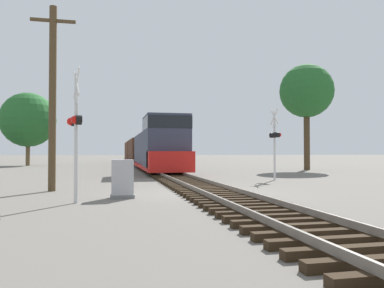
{
  "coord_description": "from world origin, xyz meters",
  "views": [
    {
      "loc": [
        -3.77,
        -14.45,
        1.6
      ],
      "look_at": [
        0.71,
        6.34,
        2.07
      ],
      "focal_mm": 35.0,
      "sensor_mm": 36.0,
      "label": 1
    }
  ],
  "objects_px": {
    "freight_train": "(143,151)",
    "tree_mid_background": "(28,120)",
    "tree_far_right": "(306,92)",
    "crossing_signal_near": "(75,126)",
    "crossing_signal_far": "(275,138)",
    "relay_cabinet": "(122,179)",
    "utility_pole": "(53,95)"
  },
  "relations": [
    {
      "from": "utility_pole",
      "to": "tree_far_right",
      "type": "xyz_separation_m",
      "value": [
        19.85,
        14.82,
        3.21
      ]
    },
    {
      "from": "relay_cabinet",
      "to": "tree_far_right",
      "type": "xyz_separation_m",
      "value": [
        17.07,
        17.79,
        6.51
      ]
    },
    {
      "from": "relay_cabinet",
      "to": "utility_pole",
      "type": "distance_m",
      "value": 5.24
    },
    {
      "from": "crossing_signal_near",
      "to": "relay_cabinet",
      "type": "xyz_separation_m",
      "value": [
        1.5,
        1.03,
        -1.78
      ]
    },
    {
      "from": "crossing_signal_near",
      "to": "relay_cabinet",
      "type": "relative_size",
      "value": 3.17
    },
    {
      "from": "crossing_signal_far",
      "to": "utility_pole",
      "type": "relative_size",
      "value": 0.54
    },
    {
      "from": "freight_train",
      "to": "utility_pole",
      "type": "height_order",
      "value": "utility_pole"
    },
    {
      "from": "relay_cabinet",
      "to": "tree_mid_background",
      "type": "distance_m",
      "value": 36.51
    },
    {
      "from": "crossing_signal_far",
      "to": "tree_mid_background",
      "type": "xyz_separation_m",
      "value": [
        -19.08,
        27.95,
        3.06
      ]
    },
    {
      "from": "crossing_signal_near",
      "to": "tree_far_right",
      "type": "height_order",
      "value": "tree_far_right"
    },
    {
      "from": "freight_train",
      "to": "tree_far_right",
      "type": "height_order",
      "value": "tree_far_right"
    },
    {
      "from": "crossing_signal_far",
      "to": "relay_cabinet",
      "type": "distance_m",
      "value": 11.3
    },
    {
      "from": "utility_pole",
      "to": "tree_far_right",
      "type": "relative_size",
      "value": 0.79
    },
    {
      "from": "tree_mid_background",
      "to": "crossing_signal_far",
      "type": "bearing_deg",
      "value": -55.69
    },
    {
      "from": "relay_cabinet",
      "to": "tree_mid_background",
      "type": "xyz_separation_m",
      "value": [
        -10.21,
        34.72,
        4.85
      ]
    },
    {
      "from": "crossing_signal_far",
      "to": "tree_far_right",
      "type": "distance_m",
      "value": 14.53
    },
    {
      "from": "freight_train",
      "to": "tree_mid_background",
      "type": "xyz_separation_m",
      "value": [
        -13.6,
        2.51,
        3.72
      ]
    },
    {
      "from": "crossing_signal_far",
      "to": "tree_mid_background",
      "type": "height_order",
      "value": "tree_mid_background"
    },
    {
      "from": "freight_train",
      "to": "tree_far_right",
      "type": "relative_size",
      "value": 4.85
    },
    {
      "from": "utility_pole",
      "to": "tree_far_right",
      "type": "height_order",
      "value": "tree_far_right"
    },
    {
      "from": "relay_cabinet",
      "to": "utility_pole",
      "type": "xyz_separation_m",
      "value": [
        -2.78,
        2.97,
        3.3
      ]
    },
    {
      "from": "crossing_signal_near",
      "to": "relay_cabinet",
      "type": "height_order",
      "value": "crossing_signal_near"
    },
    {
      "from": "crossing_signal_near",
      "to": "tree_mid_background",
      "type": "distance_m",
      "value": 36.92
    },
    {
      "from": "freight_train",
      "to": "tree_mid_background",
      "type": "distance_m",
      "value": 14.32
    },
    {
      "from": "freight_train",
      "to": "relay_cabinet",
      "type": "height_order",
      "value": "freight_train"
    },
    {
      "from": "crossing_signal_near",
      "to": "crossing_signal_far",
      "type": "height_order",
      "value": "crossing_signal_near"
    },
    {
      "from": "crossing_signal_far",
      "to": "utility_pole",
      "type": "height_order",
      "value": "utility_pole"
    },
    {
      "from": "crossing_signal_near",
      "to": "crossing_signal_far",
      "type": "xyz_separation_m",
      "value": [
        10.37,
        7.79,
        0.01
      ]
    },
    {
      "from": "freight_train",
      "to": "relay_cabinet",
      "type": "bearing_deg",
      "value": -96.02
    },
    {
      "from": "freight_train",
      "to": "tree_mid_background",
      "type": "height_order",
      "value": "tree_mid_background"
    },
    {
      "from": "crossing_signal_near",
      "to": "tree_mid_background",
      "type": "relative_size",
      "value": 0.49
    },
    {
      "from": "crossing_signal_far",
      "to": "relay_cabinet",
      "type": "bearing_deg",
      "value": 124.16
    }
  ]
}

